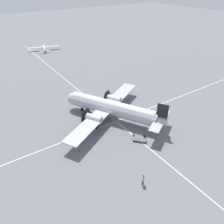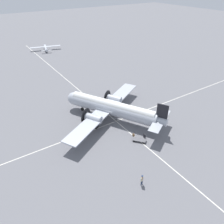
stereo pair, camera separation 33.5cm
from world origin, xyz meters
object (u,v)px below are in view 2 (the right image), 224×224
at_px(crew_foreground, 142,179).
at_px(baggage_cart, 139,140).
at_px(suitcase_near_door, 144,136).
at_px(light_aircraft_distant, 46,48).
at_px(suitcase_upright_spare, 133,135).
at_px(airliner_main, 110,107).

height_order(crew_foreground, baggage_cart, crew_foreground).
distance_m(suitcase_near_door, light_aircraft_distant, 57.57).
relative_size(suitcase_upright_spare, light_aircraft_distant, 0.05).
height_order(suitcase_near_door, baggage_cart, suitcase_near_door).
relative_size(suitcase_near_door, baggage_cart, 0.29).
relative_size(suitcase_near_door, suitcase_upright_spare, 1.14).
relative_size(crew_foreground, light_aircraft_distant, 0.16).
bearing_deg(suitcase_upright_spare, airliner_main, 3.23).
xyz_separation_m(airliner_main, light_aircraft_distant, (49.71, -4.79, -1.62)).
bearing_deg(airliner_main, suitcase_upright_spare, 154.12).
bearing_deg(light_aircraft_distant, suitcase_upright_spare, -170.19).
bearing_deg(crew_foreground, airliner_main, -124.13).
bearing_deg(airliner_main, light_aircraft_distant, -34.62).
height_order(crew_foreground, suitcase_near_door, crew_foreground).
bearing_deg(suitcase_near_door, baggage_cart, 101.75).
bearing_deg(suitcase_upright_spare, suitcase_near_door, -133.07).
bearing_deg(baggage_cart, light_aircraft_distant, -44.53).
distance_m(crew_foreground, suitcase_upright_spare, 9.92).
bearing_deg(airliner_main, crew_foreground, 132.69).
xyz_separation_m(baggage_cart, light_aircraft_distant, (57.75, -4.40, 0.56)).
bearing_deg(crew_foreground, light_aircraft_distant, -114.47).
bearing_deg(airliner_main, baggage_cart, 153.68).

